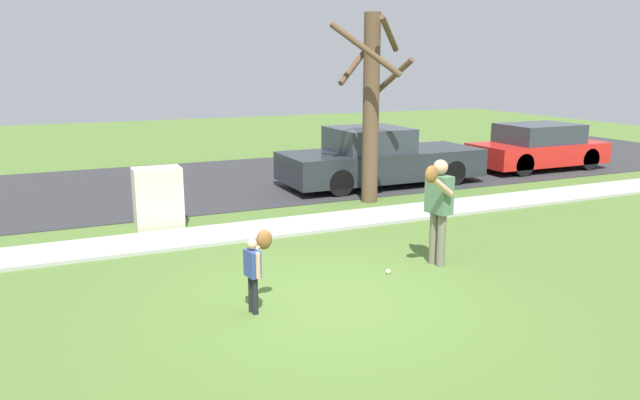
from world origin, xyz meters
The scene contains 10 objects.
ground_plane centered at (0.00, 3.50, 0.00)m, with size 48.00×48.00×0.00m, color #4C6B2D.
sidewalk_strip centered at (0.00, 3.60, 0.03)m, with size 36.00×1.20×0.06m, color #A3A39E.
road_surface centered at (0.00, 8.60, 0.01)m, with size 36.00×6.80×0.02m, color #2D2D30.
person_adult centered at (2.07, 0.61, 1.02)m, with size 0.66×0.71×1.66m.
person_child centered at (-1.01, 0.07, 0.66)m, with size 0.43×0.45×1.01m.
baseball centered at (1.21, 0.56, 0.04)m, with size 0.07×0.07×0.07m, color white.
utility_cabinet centered at (-1.46, 4.62, 0.58)m, with size 0.88×0.53×1.17m, color beige.
street_tree_near centered at (3.29, 4.94, 2.23)m, with size 1.84×1.88×4.14m.
parked_pickup_dark centered at (4.43, 6.54, 0.67)m, with size 5.20×1.95×1.48m.
parked_hatchback_red centered at (9.87, 6.68, 0.66)m, with size 4.00×1.75×1.33m.
Camera 1 is at (-3.23, -6.83, 3.08)m, focal length 33.93 mm.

